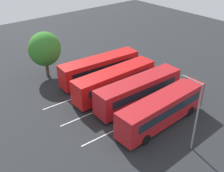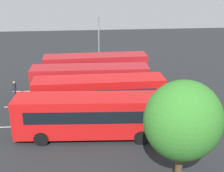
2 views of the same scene
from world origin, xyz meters
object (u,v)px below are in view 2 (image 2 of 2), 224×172
Objects in this scene: bus_center_right at (99,94)px; pedestrian at (15,88)px; bus_far_left at (95,68)px; bus_center_left at (90,81)px; depot_tree at (183,121)px; bus_far_right at (91,115)px; street_lamp at (99,41)px.

bus_center_right is 9.28m from pedestrian.
bus_far_left is 1.01× the size of bus_center_right.
bus_center_left is at bearing 78.30° from bus_far_left.
bus_center_left is 14.28m from depot_tree.
bus_far_right is at bearing 90.60° from bus_center_left.
street_lamp is 1.08× the size of depot_tree.
bus_center_left is 0.99× the size of bus_far_right.
depot_tree is (-4.92, 5.70, 2.20)m from bus_far_right.
street_lamp reaches higher than bus_center_left.
bus_center_right is at bearing 102.40° from bus_center_left.
bus_far_left is 1.00× the size of bus_center_left.
depot_tree is at bearing 135.10° from bus_far_right.
bus_center_right and bus_far_right have the same top height.
street_lamp is at bearing -81.13° from depot_tree.
bus_far_right reaches higher than pedestrian.
bus_far_right is (0.15, 7.57, 0.00)m from bus_center_left.
street_lamp is at bearing -91.31° from bus_far_right.
depot_tree is at bearing 13.43° from street_lamp.
bus_far_left reaches higher than pedestrian.
street_lamp is at bearing -97.90° from bus_center_left.
bus_far_left is 0.99× the size of bus_far_right.
street_lamp reaches higher than pedestrian.
depot_tree is at bearing -53.38° from pedestrian.
pedestrian is (8.11, -4.45, -0.82)m from bus_center_right.
bus_far_right is 11.26m from pedestrian.
bus_far_right is at bearing -53.49° from pedestrian.
depot_tree reaches higher than pedestrian.
street_lamp is (-1.41, -8.32, 2.17)m from bus_center_left.
bus_far_left and bus_center_left have the same top height.
bus_far_right is at bearing 78.79° from bus_center_right.
bus_center_right is 1.64× the size of street_lamp.
bus_far_left and bus_center_right have the same top height.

